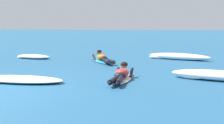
# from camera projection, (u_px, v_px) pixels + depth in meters

# --- Properties ---
(ground_plane) EXTENTS (120.00, 120.00, 0.00)m
(ground_plane) POSITION_uv_depth(u_px,v_px,m) (81.00, 53.00, 18.23)
(ground_plane) COLOR #235B84
(surfer_near) EXTENTS (0.65, 2.49, 0.54)m
(surfer_near) POSITION_uv_depth(u_px,v_px,m) (121.00, 76.00, 9.69)
(surfer_near) COLOR white
(surfer_near) RESTS_ON ground
(surfer_far) EXTENTS (1.49, 2.51, 0.54)m
(surfer_far) POSITION_uv_depth(u_px,v_px,m) (103.00, 59.00, 14.17)
(surfer_far) COLOR #2DB2D1
(surfer_far) RESTS_ON ground
(whitewater_front) EXTENTS (2.83, 1.62, 0.29)m
(whitewater_front) POSITION_uv_depth(u_px,v_px,m) (218.00, 76.00, 9.72)
(whitewater_front) COLOR white
(whitewater_front) RESTS_ON ground
(whitewater_mid_right) EXTENTS (2.94, 1.72, 0.30)m
(whitewater_mid_right) POSITION_uv_depth(u_px,v_px,m) (179.00, 57.00, 15.14)
(whitewater_mid_right) COLOR white
(whitewater_mid_right) RESTS_ON ground
(whitewater_back) EXTENTS (2.69, 1.27, 0.15)m
(whitewater_back) POSITION_uv_depth(u_px,v_px,m) (20.00, 79.00, 9.46)
(whitewater_back) COLOR white
(whitewater_back) RESTS_ON ground
(whitewater_far_band) EXTENTS (1.90, 1.24, 0.19)m
(whitewater_far_band) POSITION_uv_depth(u_px,v_px,m) (34.00, 57.00, 15.64)
(whitewater_far_band) COLOR white
(whitewater_far_band) RESTS_ON ground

